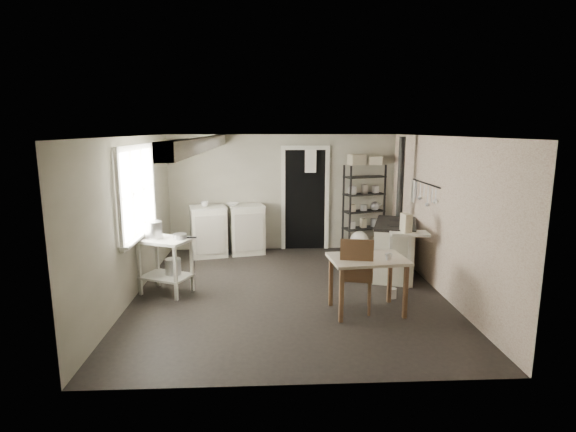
{
  "coord_description": "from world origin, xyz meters",
  "views": [
    {
      "loc": [
        -0.33,
        -6.39,
        2.39
      ],
      "look_at": [
        0.0,
        0.3,
        1.1
      ],
      "focal_mm": 28.0,
      "sensor_mm": 36.0,
      "label": 1
    }
  ],
  "objects_px": {
    "prep_table": "(166,267)",
    "work_table": "(367,284)",
    "stove": "(395,250)",
    "chair": "(356,275)",
    "base_cabinets": "(228,231)",
    "stockpot": "(153,231)",
    "flour_sack": "(359,242)",
    "shelf_rack": "(364,204)"
  },
  "relations": [
    {
      "from": "stockpot",
      "to": "work_table",
      "type": "xyz_separation_m",
      "value": [
        2.97,
        -0.89,
        -0.56
      ]
    },
    {
      "from": "base_cabinets",
      "to": "stove",
      "type": "bearing_deg",
      "value": -39.96
    },
    {
      "from": "flour_sack",
      "to": "prep_table",
      "type": "bearing_deg",
      "value": -149.34
    },
    {
      "from": "base_cabinets",
      "to": "stove",
      "type": "xyz_separation_m",
      "value": [
        2.87,
        -1.47,
        -0.02
      ]
    },
    {
      "from": "work_table",
      "to": "prep_table",
      "type": "bearing_deg",
      "value": 163.41
    },
    {
      "from": "stove",
      "to": "stockpot",
      "type": "bearing_deg",
      "value": -153.27
    },
    {
      "from": "base_cabinets",
      "to": "shelf_rack",
      "type": "distance_m",
      "value": 2.74
    },
    {
      "from": "prep_table",
      "to": "flour_sack",
      "type": "bearing_deg",
      "value": 30.66
    },
    {
      "from": "stockpot",
      "to": "chair",
      "type": "height_order",
      "value": "stockpot"
    },
    {
      "from": "base_cabinets",
      "to": "stove",
      "type": "relative_size",
      "value": 1.27
    },
    {
      "from": "chair",
      "to": "flour_sack",
      "type": "height_order",
      "value": "chair"
    },
    {
      "from": "stockpot",
      "to": "shelf_rack",
      "type": "relative_size",
      "value": 0.16
    },
    {
      "from": "shelf_rack",
      "to": "stockpot",
      "type": "bearing_deg",
      "value": -167.12
    },
    {
      "from": "shelf_rack",
      "to": "chair",
      "type": "xyz_separation_m",
      "value": [
        -0.74,
        -3.02,
        -0.46
      ]
    },
    {
      "from": "work_table",
      "to": "chair",
      "type": "bearing_deg",
      "value": 150.01
    },
    {
      "from": "stove",
      "to": "chair",
      "type": "distance_m",
      "value": 1.68
    },
    {
      "from": "stove",
      "to": "flour_sack",
      "type": "bearing_deg",
      "value": 121.5
    },
    {
      "from": "base_cabinets",
      "to": "stockpot",
      "type": "bearing_deg",
      "value": -126.42
    },
    {
      "from": "stockpot",
      "to": "flour_sack",
      "type": "xyz_separation_m",
      "value": [
        3.45,
        1.89,
        -0.7
      ]
    },
    {
      "from": "shelf_rack",
      "to": "chair",
      "type": "bearing_deg",
      "value": -122.54
    },
    {
      "from": "stockpot",
      "to": "flour_sack",
      "type": "relative_size",
      "value": 0.6
    },
    {
      "from": "prep_table",
      "to": "work_table",
      "type": "distance_m",
      "value": 2.93
    },
    {
      "from": "base_cabinets",
      "to": "work_table",
      "type": "bearing_deg",
      "value": -67.74
    },
    {
      "from": "prep_table",
      "to": "stockpot",
      "type": "bearing_deg",
      "value": 162.39
    },
    {
      "from": "stockpot",
      "to": "flour_sack",
      "type": "bearing_deg",
      "value": 28.77
    },
    {
      "from": "base_cabinets",
      "to": "shelf_rack",
      "type": "height_order",
      "value": "shelf_rack"
    },
    {
      "from": "stockpot",
      "to": "stove",
      "type": "distance_m",
      "value": 3.85
    },
    {
      "from": "stove",
      "to": "work_table",
      "type": "distance_m",
      "value": 1.68
    },
    {
      "from": "prep_table",
      "to": "base_cabinets",
      "type": "relative_size",
      "value": 0.57
    },
    {
      "from": "stockpot",
      "to": "base_cabinets",
      "type": "height_order",
      "value": "stockpot"
    },
    {
      "from": "base_cabinets",
      "to": "flour_sack",
      "type": "height_order",
      "value": "base_cabinets"
    },
    {
      "from": "shelf_rack",
      "to": "flour_sack",
      "type": "xyz_separation_m",
      "value": [
        -0.14,
        -0.31,
        -0.71
      ]
    },
    {
      "from": "chair",
      "to": "base_cabinets",
      "type": "bearing_deg",
      "value": 136.56
    },
    {
      "from": "stove",
      "to": "shelf_rack",
      "type": "bearing_deg",
      "value": 114.15
    },
    {
      "from": "base_cabinets",
      "to": "chair",
      "type": "distance_m",
      "value": 3.47
    },
    {
      "from": "work_table",
      "to": "base_cabinets",
      "type": "bearing_deg",
      "value": 125.14
    },
    {
      "from": "flour_sack",
      "to": "stove",
      "type": "bearing_deg",
      "value": -76.28
    },
    {
      "from": "shelf_rack",
      "to": "stove",
      "type": "bearing_deg",
      "value": -102.35
    },
    {
      "from": "prep_table",
      "to": "base_cabinets",
      "type": "height_order",
      "value": "base_cabinets"
    },
    {
      "from": "prep_table",
      "to": "chair",
      "type": "distance_m",
      "value": 2.79
    },
    {
      "from": "stockpot",
      "to": "flour_sack",
      "type": "height_order",
      "value": "stockpot"
    },
    {
      "from": "chair",
      "to": "flour_sack",
      "type": "relative_size",
      "value": 2.23
    }
  ]
}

